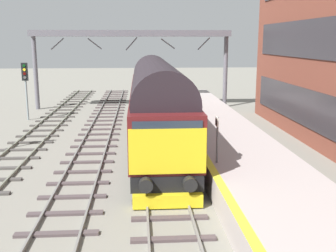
% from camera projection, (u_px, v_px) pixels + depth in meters
% --- Properties ---
extents(ground_plane, '(140.00, 140.00, 0.00)m').
position_uv_depth(ground_plane, '(161.00, 171.00, 18.07)').
color(ground_plane, gray).
rests_on(ground_plane, ground).
extents(track_main, '(2.50, 60.00, 0.15)m').
position_uv_depth(track_main, '(161.00, 170.00, 18.06)').
color(track_main, slate).
rests_on(track_main, ground).
extents(track_adjacent_west, '(2.50, 60.00, 0.15)m').
position_uv_depth(track_adjacent_west, '(83.00, 172.00, 17.82)').
color(track_adjacent_west, slate).
rests_on(track_adjacent_west, ground).
extents(station_platform, '(4.00, 44.00, 1.01)m').
position_uv_depth(station_platform, '(241.00, 159.00, 18.22)').
color(station_platform, '#B3A7A4').
rests_on(station_platform, ground).
extents(diesel_locomotive, '(2.74, 17.78, 4.68)m').
position_uv_depth(diesel_locomotive, '(156.00, 101.00, 22.11)').
color(diesel_locomotive, black).
rests_on(diesel_locomotive, ground).
extents(signal_post_far, '(0.44, 0.22, 4.15)m').
position_uv_depth(signal_post_far, '(26.00, 83.00, 29.16)').
color(signal_post_far, gray).
rests_on(signal_post_far, ground).
extents(platform_number_sign, '(0.10, 0.44, 1.81)m').
position_uv_depth(platform_number_sign, '(217.00, 132.00, 15.71)').
color(platform_number_sign, slate).
rests_on(platform_number_sign, station_platform).
extents(overhead_footbridge, '(16.42, 2.00, 6.53)m').
position_uv_depth(overhead_footbridge, '(131.00, 37.00, 33.75)').
color(overhead_footbridge, slate).
rests_on(overhead_footbridge, ground).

